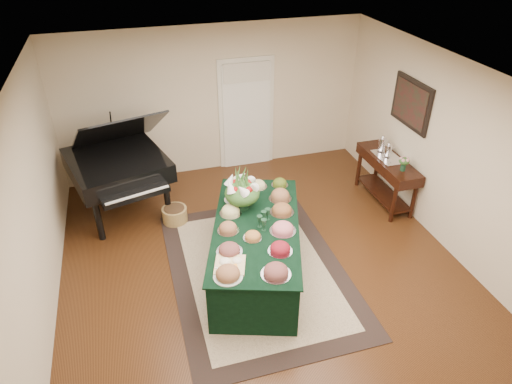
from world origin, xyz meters
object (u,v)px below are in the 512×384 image
object	(u,v)px
grand_piano	(118,164)
buffet_table	(256,249)
mahogany_sideboard	(387,168)
floral_centerpiece	(242,189)

from	to	relation	value
grand_piano	buffet_table	bearing A→B (deg)	-51.07
buffet_table	mahogany_sideboard	world-z (taller)	mahogany_sideboard
buffet_table	mahogany_sideboard	xyz separation A→B (m)	(2.61, 1.11, 0.24)
buffet_table	floral_centerpiece	size ratio (longest dim) A/B	5.17
floral_centerpiece	grand_piano	distance (m)	2.29
floral_centerpiece	mahogany_sideboard	size ratio (longest dim) A/B	0.36
buffet_table	mahogany_sideboard	size ratio (longest dim) A/B	1.85
buffet_table	floral_centerpiece	distance (m)	0.83
floral_centerpiece	mahogany_sideboard	bearing A→B (deg)	13.72
floral_centerpiece	mahogany_sideboard	distance (m)	2.79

